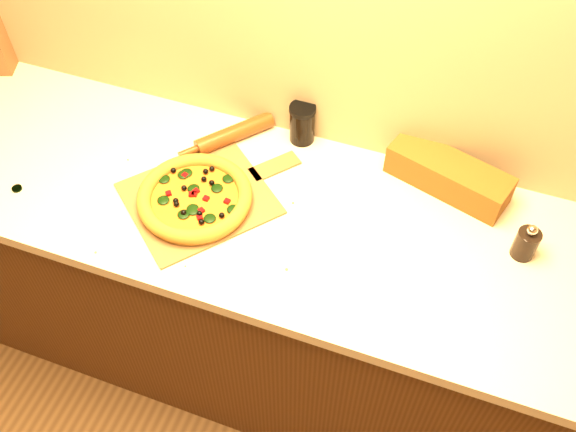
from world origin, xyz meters
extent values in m
plane|color=#9E8460|center=(0.00, 1.75, 1.35)|extent=(4.00, 0.00, 4.00)
cube|color=#47280F|center=(0.00, 1.43, 0.43)|extent=(2.80, 0.65, 0.86)
cube|color=beige|center=(0.00, 1.43, 0.88)|extent=(2.84, 0.68, 0.04)
cube|color=brown|center=(-0.21, 1.39, 0.90)|extent=(0.51, 0.52, 0.01)
cube|color=brown|center=(-0.05, 1.58, 0.90)|extent=(0.14, 0.15, 0.01)
cylinder|color=#AF702B|center=(-0.21, 1.37, 0.92)|extent=(0.31, 0.31, 0.02)
cylinder|color=orange|center=(-0.21, 1.37, 0.93)|extent=(0.26, 0.26, 0.01)
torus|color=brown|center=(-0.21, 1.37, 0.93)|extent=(0.32, 0.32, 0.04)
ellipsoid|color=black|center=(-0.16, 1.40, 0.93)|extent=(0.03, 0.03, 0.01)
sphere|color=black|center=(-0.25, 1.35, 0.94)|extent=(0.02, 0.02, 0.02)
cube|color=#980508|center=(-0.19, 1.32, 0.94)|extent=(0.02, 0.02, 0.01)
cylinder|color=black|center=(-0.72, 1.25, 0.90)|extent=(0.04, 0.04, 0.01)
cylinder|color=black|center=(0.69, 1.51, 0.94)|extent=(0.06, 0.06, 0.09)
sphere|color=silver|center=(0.69, 1.51, 1.00)|extent=(0.03, 0.03, 0.03)
cylinder|color=#602910|center=(-0.21, 1.65, 0.93)|extent=(0.20, 0.23, 0.05)
cylinder|color=#602910|center=(-0.11, 1.77, 0.93)|extent=(0.05, 0.06, 0.02)
cylinder|color=#602910|center=(-0.30, 1.53, 0.93)|extent=(0.05, 0.06, 0.02)
cube|color=brown|center=(0.45, 1.68, 0.95)|extent=(0.37, 0.21, 0.10)
cylinder|color=black|center=(-0.01, 1.73, 0.96)|extent=(0.08, 0.08, 0.12)
cylinder|color=black|center=(-0.01, 1.73, 1.02)|extent=(0.08, 0.08, 0.01)
camera|label=1|loc=(0.44, 0.36, 2.30)|focal=40.00mm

